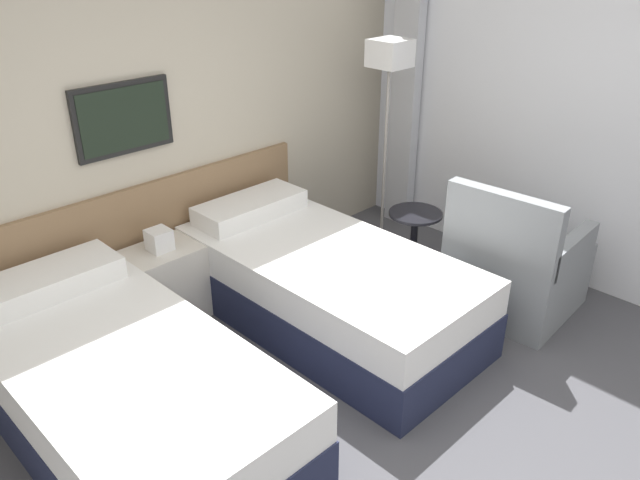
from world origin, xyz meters
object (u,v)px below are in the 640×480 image
at_px(floor_lamp, 389,73).
at_px(bed_near_door, 123,390).
at_px(nightstand, 165,283).
at_px(side_table, 414,237).
at_px(armchair, 515,269).
at_px(bed_near_window, 326,285).

bearing_deg(floor_lamp, bed_near_door, -169.44).
bearing_deg(nightstand, side_table, -30.53).
relative_size(nightstand, side_table, 1.12).
bearing_deg(armchair, bed_near_window, 49.59).
bearing_deg(armchair, floor_lamp, -8.41).
xyz_separation_m(nightstand, floor_lamp, (1.88, -0.29, 1.14)).
bearing_deg(floor_lamp, nightstand, 171.18).
distance_m(bed_near_window, armchair, 1.30).
relative_size(floor_lamp, armchair, 1.74).
relative_size(nightstand, floor_lamp, 0.40).
relative_size(bed_near_window, nightstand, 3.05).
bearing_deg(bed_near_door, nightstand, 46.69).
height_order(bed_near_door, armchair, armchair).
bearing_deg(side_table, floor_lamp, 58.43).
height_order(floor_lamp, armchair, floor_lamp).
xyz_separation_m(bed_near_door, floor_lamp, (2.61, 0.49, 1.14)).
bearing_deg(bed_near_window, nightstand, 133.31).
height_order(bed_near_door, bed_near_window, same).
relative_size(nightstand, armchair, 0.70).
relative_size(floor_lamp, side_table, 2.79).
height_order(bed_near_door, floor_lamp, floor_lamp).
bearing_deg(bed_near_door, floor_lamp, 10.56).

